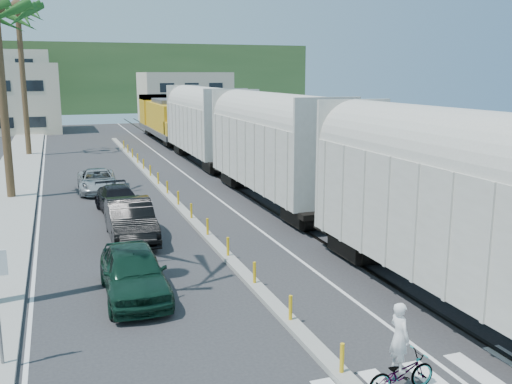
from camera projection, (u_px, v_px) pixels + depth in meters
ground at (322, 358)px, 13.89m from camera, size 140.00×140.00×0.00m
sidewalk at (11, 188)px, 34.20m from camera, size 3.00×90.00×0.15m
rails at (215, 169)px, 41.37m from camera, size 1.56×100.00×0.06m
median at (168, 194)px, 32.31m from camera, size 0.45×60.00×0.85m
lane_markings at (119, 183)px, 36.28m from camera, size 9.42×90.00×0.01m
freight_train at (239, 138)px, 35.40m from camera, size 3.00×60.94×5.85m
buildings at (48, 92)px, 77.09m from camera, size 38.00×27.00×10.00m
hillside at (85, 78)px, 105.02m from camera, size 80.00×20.00×12.00m
car_lead at (134, 272)px, 17.59m from camera, size 1.93×4.69×1.59m
car_second at (130, 220)px, 23.65m from camera, size 1.83×5.11×1.68m
car_third at (119, 200)px, 28.16m from camera, size 2.65×4.88×1.32m
car_rear at (98, 181)px, 33.32m from camera, size 2.29×4.79×1.32m
cyclist at (401, 364)px, 12.26m from camera, size 0.83×1.76×2.08m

